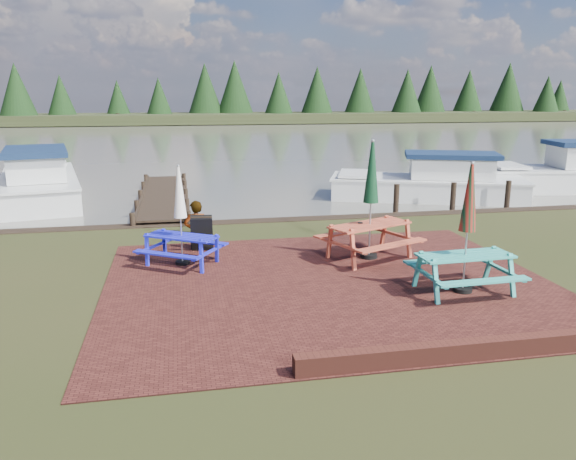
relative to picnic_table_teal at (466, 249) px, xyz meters
The scene contains 14 objects.
ground 2.57m from the picnic_table_teal, behind, with size 120.00×120.00×0.00m, color black.
paving 2.74m from the picnic_table_teal, 158.47° to the left, with size 9.00×7.50×0.02m, color #361411.
brick_wall 2.58m from the picnic_table_teal, 96.24° to the right, with size 6.21×1.79×0.30m.
water 37.04m from the picnic_table_teal, 93.74° to the left, with size 120.00×60.00×0.02m, color #4C4941.
far_treeline 66.04m from the picnic_table_teal, 92.10° to the left, with size 120.00×10.00×8.10m.
picnic_table_teal is the anchor object (origin of this frame).
picnic_table_red 2.75m from the picnic_table_teal, 112.17° to the left, with size 2.50×2.39×2.74m.
picnic_table_blue 6.07m from the picnic_table_teal, 151.61° to the left, with size 2.14×2.08×2.24m.
chalkboard 6.28m from the picnic_table_teal, 140.74° to the left, with size 0.55×0.56×0.85m.
jetty 12.72m from the picnic_table_teal, 117.78° to the left, with size 1.76×9.08×1.00m.
boat_jetty 16.50m from the picnic_table_teal, 129.50° to the left, with size 4.17×8.07×2.23m.
boat_near 11.05m from the picnic_table_teal, 68.11° to the left, with size 7.64×4.88×1.96m.
boat_far 15.36m from the picnic_table_teal, 45.60° to the left, with size 7.52×3.64×2.25m.
person 7.55m from the picnic_table_teal, 130.78° to the left, with size 0.67×0.44×1.83m, color gray.
Camera 1 is at (-2.92, -9.45, 3.80)m, focal length 35.00 mm.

